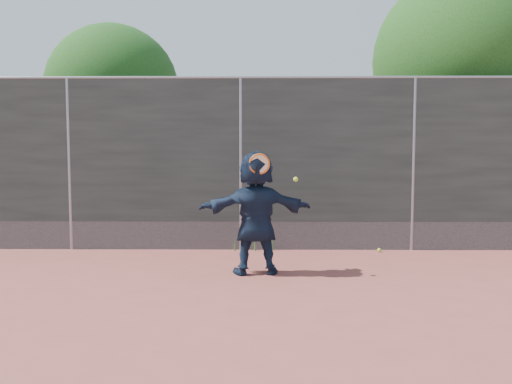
{
  "coord_description": "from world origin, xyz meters",
  "views": [
    {
      "loc": [
        0.38,
        -6.43,
        1.89
      ],
      "look_at": [
        0.29,
        1.67,
        1.18
      ],
      "focal_mm": 40.0,
      "sensor_mm": 36.0,
      "label": 1
    }
  ],
  "objects": [
    {
      "name": "player",
      "position": [
        0.29,
        1.67,
        0.89
      ],
      "size": [
        1.69,
        0.7,
        1.77
      ],
      "primitive_type": "imported",
      "rotation": [
        0.0,
        0.0,
        3.25
      ],
      "color": "#142239",
      "rests_on": "ground"
    },
    {
      "name": "tree_left",
      "position": [
        -2.85,
        6.55,
        2.94
      ],
      "size": [
        3.15,
        3.0,
        4.53
      ],
      "color": "#382314",
      "rests_on": "ground"
    },
    {
      "name": "swing_action",
      "position": [
        0.39,
        1.48,
        1.55
      ],
      "size": [
        0.69,
        0.15,
        0.51
      ],
      "color": "#DA5C14",
      "rests_on": "ground"
    },
    {
      "name": "fence",
      "position": [
        -0.0,
        3.5,
        1.58
      ],
      "size": [
        20.0,
        0.06,
        3.03
      ],
      "color": "#38423D",
      "rests_on": "ground"
    },
    {
      "name": "tree_right",
      "position": [
        4.68,
        5.75,
        3.49
      ],
      "size": [
        3.78,
        3.6,
        5.39
      ],
      "color": "#382314",
      "rests_on": "ground"
    },
    {
      "name": "weed_clump",
      "position": [
        0.29,
        3.38,
        0.13
      ],
      "size": [
        0.68,
        0.07,
        0.3
      ],
      "color": "#387226",
      "rests_on": "ground"
    },
    {
      "name": "ground",
      "position": [
        0.0,
        0.0,
        0.0
      ],
      "size": [
        80.0,
        80.0,
        0.0
      ],
      "primitive_type": "plane",
      "color": "#9E4C42",
      "rests_on": "ground"
    },
    {
      "name": "ball_ground",
      "position": [
        2.39,
        3.3,
        0.03
      ],
      "size": [
        0.07,
        0.07,
        0.07
      ],
      "primitive_type": "sphere",
      "color": "#BFEF35",
      "rests_on": "ground"
    }
  ]
}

